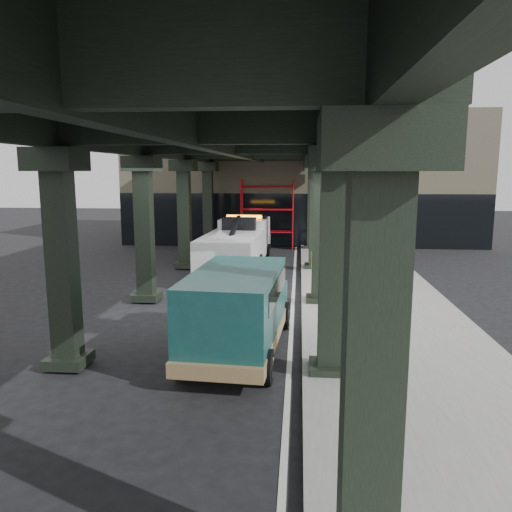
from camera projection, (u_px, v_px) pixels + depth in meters
The scene contains 8 objects.
ground at pixel (236, 320), 15.23m from camera, with size 90.00×90.00×0.00m, color black.
sidewalk at pixel (376, 304), 16.79m from camera, with size 5.00×40.00×0.15m, color gray.
lane_stripe at pixel (293, 304), 17.05m from camera, with size 0.12×38.00×0.01m, color silver.
viaduct at pixel (231, 141), 16.31m from camera, with size 7.40×32.00×6.40m.
building at pixel (302, 179), 34.03m from camera, with size 22.00×10.00×8.00m, color #C6B793.
scaffolding at pixel (267, 212), 29.26m from camera, with size 3.08×0.88×4.00m.
tow_truck at pixel (238, 245), 22.17m from camera, with size 2.65×7.95×2.57m.
towed_van at pixel (238, 308), 12.26m from camera, with size 2.46×5.47×2.17m.
Camera 1 is at (1.89, -14.57, 4.50)m, focal length 35.00 mm.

